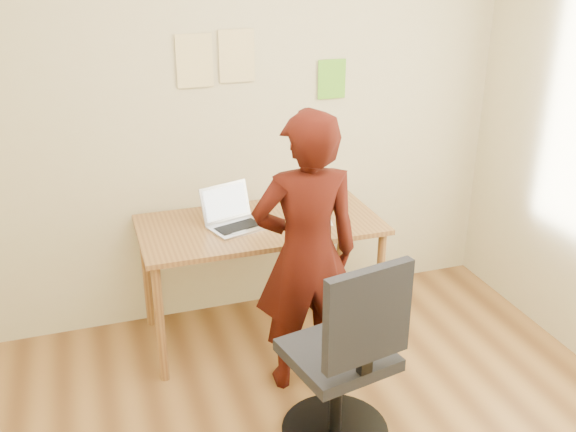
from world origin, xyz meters
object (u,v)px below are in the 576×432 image
object	(u,v)px
office_chair	(345,368)
laptop	(233,217)
desk	(260,236)
person	(306,255)
phone	(317,230)

from	to	relation	value
office_chair	laptop	bearing A→B (deg)	92.00
desk	person	distance (m)	0.56
laptop	office_chair	world-z (taller)	office_chair
desk	person	bearing A→B (deg)	-80.29
laptop	office_chair	size ratio (longest dim) A/B	0.37
phone	office_chair	bearing A→B (deg)	-136.50
laptop	phone	bearing A→B (deg)	-44.71
office_chair	person	xyz separation A→B (m)	(-0.01, 0.52, 0.34)
desk	office_chair	bearing A→B (deg)	-84.67
phone	person	bearing A→B (deg)	-153.65
desk	phone	xyz separation A→B (m)	(0.28, -0.21, 0.09)
desk	person	xyz separation A→B (m)	(0.09, -0.54, 0.12)
laptop	office_chair	bearing A→B (deg)	-94.64
desk	phone	bearing A→B (deg)	-37.32
desk	laptop	size ratio (longest dim) A/B	3.70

